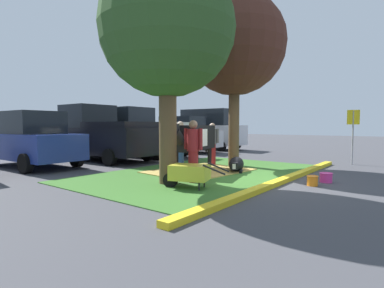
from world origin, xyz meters
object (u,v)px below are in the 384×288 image
Objects in this scene: suv_black at (208,129)px; shade_tree_right at (235,45)px; person_visitor_far at (180,142)px; sedan_blue at (31,140)px; person_visitor_near at (193,149)px; pickup_truck_maroon at (142,133)px; calf_lying at (236,164)px; sedan_silver at (182,135)px; wheelbarrow at (189,173)px; bucket_orange at (312,180)px; parking_sign at (353,126)px; pickup_truck_black at (100,135)px; bucket_pink at (326,177)px; person_handler at (212,143)px; cow_holstein at (193,138)px; shade_tree_left at (167,30)px.

shade_tree_right is at bearing -138.40° from suv_black.
sedan_blue is (-3.41, 4.24, 0.09)m from person_visitor_far.
pickup_truck_maroon is at bearing 57.43° from person_visitor_near.
calf_lying is 7.76m from sedan_silver.
suv_black reaches higher than wheelbarrow.
bucket_orange is at bearing -108.18° from calf_lying.
person_visitor_far is 4.42m from pickup_truck_maroon.
parking_sign is 0.47× the size of sedan_silver.
wheelbarrow is 0.29× the size of pickup_truck_black.
person_visitor_near is 4.89× the size of bucket_pink.
parking_sign reaches higher than bucket_pink.
suv_black reaches higher than pickup_truck_black.
pickup_truck_black is (0.14, 9.03, 0.98)m from bucket_orange.
suv_black is (7.90, -0.24, 0.16)m from pickup_truck_black.
pickup_truck_black is at bearing 178.25° from suv_black.
pickup_truck_black reaches higher than sedan_silver.
person_handler reaches higher than bucket_orange.
person_visitor_far reaches higher than cow_holstein.
cow_holstein is 3.91m from bucket_orange.
bucket_orange is at bearing -56.28° from shade_tree_left.
person_visitor_far is 0.37× the size of sedan_silver.
person_visitor_near is 0.30× the size of pickup_truck_black.
person_handler is 6.02m from sedan_silver.
shade_tree_left is 6.82m from sedan_blue.
pickup_truck_maroon reaches higher than parking_sign.
suv_black is at bearing 50.55° from bucket_pink.
wheelbarrow is 8.25m from pickup_truck_maroon.
shade_tree_left is at bearing -127.67° from pickup_truck_maroon.
shade_tree_right is 1.36× the size of suv_black.
pickup_truck_black reaches higher than parking_sign.
shade_tree_right is at bearing 13.34° from person_visitor_near.
pickup_truck_black is at bearing 75.44° from person_visitor_near.
person_visitor_far reaches higher than wheelbarrow.
parking_sign is at bearing -31.12° from calf_lying.
cow_holstein reaches higher than wheelbarrow.
pickup_truck_maroon is (2.38, -0.07, 0.00)m from pickup_truck_black.
person_visitor_near is at bearing -40.27° from shade_tree_left.
sedan_blue reaches higher than person_visitor_far.
wheelbarrow is 3.75m from bucket_pink.
pickup_truck_black is at bearing 178.27° from pickup_truck_maroon.
bucket_pink is (-1.02, -4.34, -0.72)m from person_handler.
pickup_truck_maroon is (4.05, 6.34, 0.23)m from person_visitor_near.
bucket_pink is at bearing -49.51° from shade_tree_left.
bucket_orange is 0.06× the size of sedan_blue.
wheelbarrow is 0.34× the size of suv_black.
shade_tree_left reaches higher than person_visitor_far.
bucket_orange is 0.06× the size of sedan_silver.
cow_holstein is 1.67m from calf_lying.
person_visitor_near is at bearing 159.20° from parking_sign.
cow_holstein is 5.76m from pickup_truck_maroon.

